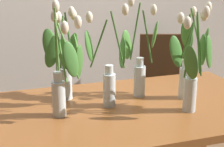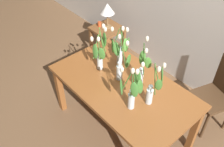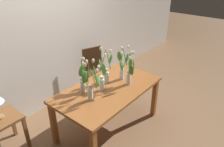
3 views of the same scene
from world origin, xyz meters
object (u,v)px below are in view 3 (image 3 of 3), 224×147
tulip_vase_4 (91,85)px  dining_chair (95,68)px  side_table (4,124)px  tulip_vase_3 (106,71)px  tulip_vase_2 (122,68)px  dining_table (108,93)px  tulip_vase_1 (129,71)px  tulip_vase_0 (83,79)px  tulip_vase_5 (101,79)px

tulip_vase_4 → dining_chair: 1.45m
tulip_vase_4 → side_table: (-0.87, 0.83, -0.53)m
tulip_vase_3 → side_table: 1.59m
side_table → tulip_vase_2: bearing=-26.3°
dining_table → tulip_vase_1: (0.28, -0.16, 0.31)m
tulip_vase_0 → side_table: (-0.95, 0.60, -0.50)m
tulip_vase_5 → tulip_vase_2: bearing=-2.3°
dining_table → tulip_vase_4: (-0.36, -0.01, 0.32)m
tulip_vase_0 → tulip_vase_4: size_ratio=0.92×
dining_table → tulip_vase_1: size_ratio=2.93×
tulip_vase_1 → tulip_vase_3: 0.34m
dining_table → tulip_vase_1: tulip_vase_1 is taller
tulip_vase_2 → side_table: 1.86m
dining_chair → tulip_vase_0: bearing=-143.9°
tulip_vase_0 → tulip_vase_2: 0.68m
tulip_vase_2 → dining_chair: 1.02m
dining_chair → side_table: (-1.90, -0.09, -0.09)m
tulip_vase_0 → tulip_vase_2: (0.66, -0.19, -0.01)m
tulip_vase_0 → side_table: bearing=147.5°
tulip_vase_5 → side_table: tulip_vase_5 is taller
tulip_vase_2 → tulip_vase_4: bearing=-177.0°
tulip_vase_1 → side_table: bearing=147.1°
tulip_vase_4 → dining_chair: (1.03, 0.92, -0.44)m
tulip_vase_1 → dining_chair: size_ratio=0.59×
dining_table → tulip_vase_2: 0.47m
tulip_vase_1 → side_table: tulip_vase_1 is taller
dining_table → dining_chair: size_ratio=1.72×
tulip_vase_0 → dining_table: bearing=-37.3°
dining_table → tulip_vase_3: tulip_vase_3 is taller
dining_table → tulip_vase_0: bearing=142.7°
tulip_vase_4 → side_table: tulip_vase_4 is taller
dining_table → tulip_vase_0: size_ratio=3.06×
dining_table → dining_chair: 1.14m
dining_table → tulip_vase_4: size_ratio=2.80×
tulip_vase_1 → tulip_vase_2: size_ratio=1.00×
tulip_vase_1 → tulip_vase_2: bearing=63.4°
tulip_vase_5 → dining_table: bearing=-24.9°
tulip_vase_0 → dining_chair: (0.95, 0.70, -0.41)m
tulip_vase_3 → tulip_vase_4: tulip_vase_3 is taller
tulip_vase_0 → tulip_vase_3: bearing=-10.6°
dining_table → tulip_vase_3: (0.12, 0.14, 0.28)m
tulip_vase_2 → side_table: bearing=153.7°
tulip_vase_1 → tulip_vase_5: 0.43m
tulip_vase_1 → tulip_vase_4: (-0.64, 0.15, 0.00)m
tulip_vase_3 → dining_table: bearing=-130.9°
dining_table → tulip_vase_0: (-0.28, 0.22, 0.29)m
tulip_vase_4 → tulip_vase_1: bearing=-12.8°
tulip_vase_5 → dining_chair: tulip_vase_5 is taller
tulip_vase_5 → tulip_vase_0: bearing=137.3°
tulip_vase_1 → tulip_vase_0: bearing=146.5°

